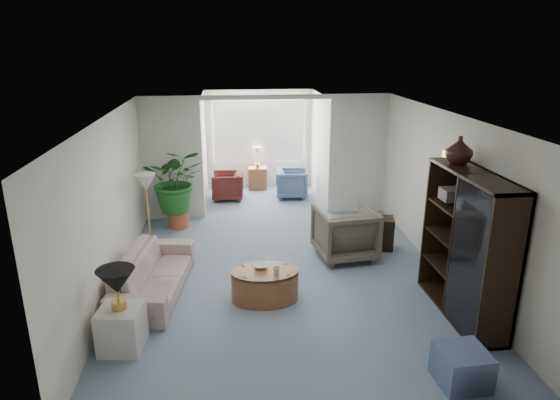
{
  "coord_description": "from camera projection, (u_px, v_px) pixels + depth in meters",
  "views": [
    {
      "loc": [
        -0.83,
        -6.72,
        3.49
      ],
      "look_at": [
        0.0,
        0.6,
        1.1
      ],
      "focal_mm": 31.4,
      "sensor_mm": 36.0,
      "label": 1
    }
  ],
  "objects": [
    {
      "name": "floor",
      "position": [
        284.0,
        280.0,
        7.52
      ],
      "size": [
        6.0,
        6.0,
        0.0
      ],
      "primitive_type": "plane",
      "color": "gray",
      "rests_on": "ground"
    },
    {
      "name": "sunroom_floor",
      "position": [
        263.0,
        199.0,
        11.39
      ],
      "size": [
        2.6,
        2.6,
        0.0
      ],
      "primitive_type": "plane",
      "color": "gray",
      "rests_on": "ground"
    },
    {
      "name": "back_pier_left",
      "position": [
        172.0,
        159.0,
        9.76
      ],
      "size": [
        1.2,
        0.12,
        2.5
      ],
      "primitive_type": "cube",
      "color": "silver",
      "rests_on": "ground"
    },
    {
      "name": "back_pier_right",
      "position": [
        358.0,
        155.0,
        10.17
      ],
      "size": [
        1.2,
        0.12,
        2.5
      ],
      "primitive_type": "cube",
      "color": "silver",
      "rests_on": "ground"
    },
    {
      "name": "back_header",
      "position": [
        266.0,
        97.0,
        9.6
      ],
      "size": [
        2.6,
        0.12,
        0.1
      ],
      "primitive_type": "cube",
      "color": "silver",
      "rests_on": "back_pier_left"
    },
    {
      "name": "window_pane",
      "position": [
        259.0,
        131.0,
        11.98
      ],
      "size": [
        2.2,
        0.02,
        1.5
      ],
      "primitive_type": "cube",
      "color": "white"
    },
    {
      "name": "window_blinds",
      "position": [
        259.0,
        131.0,
        11.95
      ],
      "size": [
        2.2,
        0.02,
        1.5
      ],
      "primitive_type": "cube",
      "color": "white"
    },
    {
      "name": "framed_picture",
      "position": [
        452.0,
        170.0,
        7.16
      ],
      "size": [
        0.04,
        0.5,
        0.4
      ],
      "primitive_type": "cube",
      "color": "beige"
    },
    {
      "name": "sofa",
      "position": [
        154.0,
        274.0,
        7.06
      ],
      "size": [
        1.06,
        2.14,
        0.6
      ],
      "primitive_type": "imported",
      "rotation": [
        0.0,
        0.0,
        1.44
      ],
      "color": "#BCB19F",
      "rests_on": "ground"
    },
    {
      "name": "end_table",
      "position": [
        122.0,
        328.0,
        5.77
      ],
      "size": [
        0.54,
        0.54,
        0.53
      ],
      "primitive_type": "cube",
      "rotation": [
        0.0,
        0.0,
        -0.13
      ],
      "color": "beige",
      "rests_on": "ground"
    },
    {
      "name": "table_lamp",
      "position": [
        116.0,
        281.0,
        5.58
      ],
      "size": [
        0.44,
        0.44,
        0.3
      ],
      "primitive_type": "cone",
      "color": "black",
      "rests_on": "end_table"
    },
    {
      "name": "floor_lamp",
      "position": [
        146.0,
        182.0,
        8.18
      ],
      "size": [
        0.36,
        0.36,
        0.28
      ],
      "primitive_type": "cone",
      "color": "beige",
      "rests_on": "ground"
    },
    {
      "name": "coffee_table",
      "position": [
        265.0,
        285.0,
        6.88
      ],
      "size": [
        1.03,
        1.03,
        0.45
      ],
      "primitive_type": "cylinder",
      "rotation": [
        0.0,
        0.0,
        -0.08
      ],
      "color": "brown",
      "rests_on": "ground"
    },
    {
      "name": "coffee_bowl",
      "position": [
        261.0,
        266.0,
        6.89
      ],
      "size": [
        0.24,
        0.24,
        0.05
      ],
      "primitive_type": "imported",
      "rotation": [
        0.0,
        0.0,
        -0.08
      ],
      "color": "white",
      "rests_on": "coffee_table"
    },
    {
      "name": "coffee_cup",
      "position": [
        276.0,
        270.0,
        6.72
      ],
      "size": [
        0.11,
        0.11,
        0.09
      ],
      "primitive_type": "imported",
      "rotation": [
        0.0,
        0.0,
        -0.08
      ],
      "color": "beige",
      "rests_on": "coffee_table"
    },
    {
      "name": "wingback_chair",
      "position": [
        345.0,
        233.0,
        8.2
      ],
      "size": [
        1.04,
        1.06,
        0.87
      ],
      "primitive_type": "imported",
      "rotation": [
        0.0,
        0.0,
        3.26
      ],
      "color": "#615B4C",
      "rests_on": "ground"
    },
    {
      "name": "side_table_dark",
      "position": [
        379.0,
        233.0,
        8.61
      ],
      "size": [
        0.54,
        0.47,
        0.56
      ],
      "primitive_type": "cube",
      "rotation": [
        0.0,
        0.0,
        -0.23
      ],
      "color": "black",
      "rests_on": "ground"
    },
    {
      "name": "entertainment_cabinet",
      "position": [
        467.0,
        246.0,
        6.32
      ],
      "size": [
        0.47,
        1.75,
        1.95
      ],
      "primitive_type": "cube",
      "color": "black",
      "rests_on": "ground"
    },
    {
      "name": "cabinet_urn",
      "position": [
        459.0,
        150.0,
        6.43
      ],
      "size": [
        0.35,
        0.35,
        0.37
      ],
      "primitive_type": "imported",
      "color": "black",
      "rests_on": "entertainment_cabinet"
    },
    {
      "name": "ottoman",
      "position": [
        462.0,
        367.0,
        5.19
      ],
      "size": [
        0.53,
        0.53,
        0.4
      ],
      "primitive_type": "cube",
      "rotation": [
        0.0,
        0.0,
        0.05
      ],
      "color": "slate",
      "rests_on": "ground"
    },
    {
      "name": "plant_pot",
      "position": [
        179.0,
        219.0,
        9.63
      ],
      "size": [
        0.4,
        0.4,
        0.32
      ],
      "primitive_type": "cylinder",
      "color": "#AC5231",
      "rests_on": "ground"
    },
    {
      "name": "house_plant",
      "position": [
        176.0,
        180.0,
        9.39
      ],
      "size": [
        1.14,
        0.99,
        1.27
      ],
      "primitive_type": "imported",
      "color": "#216021",
      "rests_on": "plant_pot"
    },
    {
      "name": "sunroom_chair_blue",
      "position": [
        292.0,
        183.0,
        11.45
      ],
      "size": [
        0.77,
        0.75,
        0.66
      ],
      "primitive_type": "imported",
      "rotation": [
        0.0,
        0.0,
        1.5
      ],
      "color": "slate",
      "rests_on": "ground"
    },
    {
      "name": "sunroom_chair_maroon",
      "position": [
        228.0,
        186.0,
        11.29
      ],
      "size": [
        0.75,
        0.73,
        0.64
      ],
      "primitive_type": "imported",
      "rotation": [
        0.0,
        0.0,
        -1.64
      ],
      "color": "#511C1D",
      "rests_on": "ground"
    },
    {
      "name": "sunroom_table",
      "position": [
        258.0,
        178.0,
        12.09
      ],
      "size": [
        0.47,
        0.38,
        0.54
      ],
      "primitive_type": "cube",
      "rotation": [
        0.0,
        0.0,
        -0.07
      ],
      "color": "brown",
      "rests_on": "ground"
    },
    {
      "name": "shelf_clutter",
      "position": [
        467.0,
        240.0,
        6.22
      ],
      "size": [
        0.3,
        1.12,
        1.06
      ],
      "color": "#2A2925",
      "rests_on": "entertainment_cabinet"
    }
  ]
}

